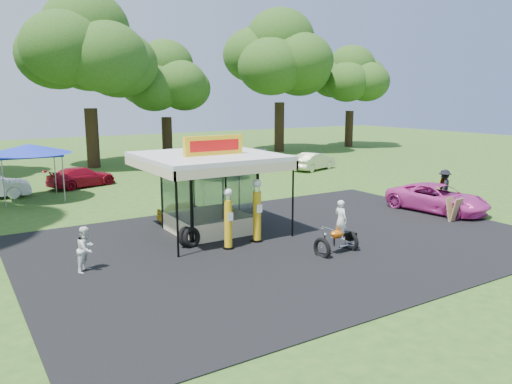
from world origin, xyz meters
TOP-DOWN VIEW (x-y plane):
  - ground at (0.00, 0.00)m, footprint 120.00×120.00m
  - asphalt_apron at (0.00, 2.00)m, footprint 20.00×14.00m
  - gas_station_kiosk at (-2.00, 4.99)m, footprint 5.40×5.40m
  - gas_pump_left at (-2.51, 2.41)m, footprint 0.44×0.44m
  - gas_pump_right at (-1.07, 2.63)m, footprint 0.48×0.48m
  - motorcycle at (0.75, -0.19)m, footprint 1.80×0.97m
  - spare_tires at (-3.68, 3.43)m, footprint 1.05×0.81m
  - a_frame_sign at (8.43, 0.55)m, footprint 0.66×0.63m
  - kiosk_car at (-2.00, 7.20)m, footprint 2.82×1.13m
  - pink_sedan at (9.47, 2.27)m, footprint 2.99×5.32m
  - spectator_west at (-7.69, 2.79)m, footprint 0.95×0.95m
  - spectator_east_a at (11.66, 3.57)m, footprint 1.36×1.14m
  - spectator_east_b at (11.97, 3.89)m, footprint 1.06×0.69m
  - bg_car_b at (-4.01, 19.08)m, footprint 4.76×3.13m
  - bg_car_c at (4.23, 19.93)m, footprint 4.55×2.28m
  - bg_car_d at (11.64, 21.66)m, footprint 5.29×3.98m
  - bg_car_e at (13.31, 16.97)m, footprint 4.42×2.65m
  - tent_west at (-7.37, 16.24)m, footprint 4.53×4.53m
  - tent_east at (4.55, 17.40)m, footprint 3.87×3.87m
  - oak_far_c at (-1.04, 27.63)m, footprint 11.47×11.47m
  - oak_far_d at (6.52, 30.40)m, footprint 8.88×8.88m
  - oak_far_e at (18.67, 29.48)m, footprint 11.89×11.89m
  - oak_far_f at (28.30, 29.31)m, footprint 9.19×9.19m

SIDE VIEW (x-z plane):
  - ground at x=0.00m, z-range 0.00..0.00m
  - asphalt_apron at x=0.00m, z-range 0.00..0.04m
  - spare_tires at x=-3.68m, z-range -0.01..0.84m
  - kiosk_car at x=-2.00m, z-range 0.00..0.96m
  - a_frame_sign at x=8.43m, z-range 0.01..1.13m
  - bg_car_b at x=-4.01m, z-range 0.00..1.28m
  - bg_car_d at x=11.64m, z-range 0.00..1.33m
  - bg_car_e at x=13.31m, z-range 0.00..1.38m
  - pink_sedan at x=9.47m, z-range 0.00..1.40m
  - bg_car_c at x=4.23m, z-range 0.00..1.49m
  - spectator_west at x=-7.69m, z-range 0.00..1.55m
  - motorcycle at x=0.75m, z-range -0.23..1.86m
  - spectator_east_b at x=11.97m, z-range 0.00..1.67m
  - spectator_east_a at x=11.66m, z-range 0.00..1.83m
  - gas_pump_left at x=-2.51m, z-range -0.05..2.33m
  - gas_pump_right at x=-1.07m, z-range -0.05..2.51m
  - gas_station_kiosk at x=-2.00m, z-range -0.31..3.87m
  - tent_east at x=4.55m, z-range 1.10..3.80m
  - tent_west at x=-7.37m, z-range 1.28..4.45m
  - oak_far_d at x=6.52m, z-range 1.45..12.02m
  - oak_far_f at x=28.30m, z-range 1.57..12.65m
  - oak_far_c at x=-1.04m, z-range 1.82..15.34m
  - oak_far_e at x=18.67m, z-range 1.96..16.12m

